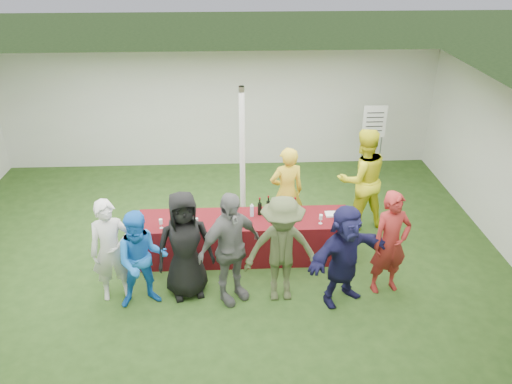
{
  "coord_description": "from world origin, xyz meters",
  "views": [
    {
      "loc": [
        0.35,
        -7.12,
        5.03
      ],
      "look_at": [
        0.7,
        0.09,
        1.25
      ],
      "focal_mm": 35.0,
      "sensor_mm": 36.0,
      "label": 1
    }
  ],
  "objects_px": {
    "staff_back": "(362,179)",
    "customer_4": "(282,250)",
    "wine_list_sign": "(374,128)",
    "staff_pourer": "(287,192)",
    "customer_0": "(111,251)",
    "customer_2": "(185,245)",
    "customer_5": "(344,255)",
    "serving_table": "(244,237)",
    "dump_bucket": "(343,218)",
    "customer_1": "(142,260)",
    "customer_6": "(390,243)",
    "customer_3": "(230,249)"
  },
  "relations": [
    {
      "from": "staff_back",
      "to": "customer_4",
      "type": "bearing_deg",
      "value": 39.08
    },
    {
      "from": "wine_list_sign",
      "to": "staff_pourer",
      "type": "relative_size",
      "value": 1.04
    },
    {
      "from": "customer_0",
      "to": "customer_2",
      "type": "relative_size",
      "value": 0.95
    },
    {
      "from": "staff_back",
      "to": "staff_pourer",
      "type": "bearing_deg",
      "value": -2.17
    },
    {
      "from": "staff_pourer",
      "to": "customer_5",
      "type": "bearing_deg",
      "value": 96.74
    },
    {
      "from": "serving_table",
      "to": "dump_bucket",
      "type": "distance_m",
      "value": 1.71
    },
    {
      "from": "serving_table",
      "to": "customer_4",
      "type": "distance_m",
      "value": 1.34
    },
    {
      "from": "dump_bucket",
      "to": "customer_1",
      "type": "height_order",
      "value": "customer_1"
    },
    {
      "from": "dump_bucket",
      "to": "customer_0",
      "type": "xyz_separation_m",
      "value": [
        -3.62,
        -0.75,
        -0.01
      ]
    },
    {
      "from": "serving_table",
      "to": "staff_pourer",
      "type": "distance_m",
      "value": 1.16
    },
    {
      "from": "customer_5",
      "to": "customer_6",
      "type": "height_order",
      "value": "customer_6"
    },
    {
      "from": "dump_bucket",
      "to": "staff_back",
      "type": "height_order",
      "value": "staff_back"
    },
    {
      "from": "staff_pourer",
      "to": "customer_0",
      "type": "bearing_deg",
      "value": 18.64
    },
    {
      "from": "customer_5",
      "to": "customer_1",
      "type": "bearing_deg",
      "value": 150.49
    },
    {
      "from": "customer_5",
      "to": "customer_6",
      "type": "bearing_deg",
      "value": -12.12
    },
    {
      "from": "customer_1",
      "to": "staff_back",
      "type": "bearing_deg",
      "value": 17.49
    },
    {
      "from": "customer_0",
      "to": "customer_6",
      "type": "xyz_separation_m",
      "value": [
        4.18,
        -0.03,
        0.02
      ]
    },
    {
      "from": "staff_back",
      "to": "customer_1",
      "type": "xyz_separation_m",
      "value": [
        -3.72,
        -2.11,
        -0.19
      ]
    },
    {
      "from": "staff_pourer",
      "to": "customer_2",
      "type": "bearing_deg",
      "value": 31.9
    },
    {
      "from": "dump_bucket",
      "to": "customer_3",
      "type": "xyz_separation_m",
      "value": [
        -1.86,
        -0.9,
        0.07
      ]
    },
    {
      "from": "customer_0",
      "to": "customer_5",
      "type": "relative_size",
      "value": 1.03
    },
    {
      "from": "customer_0",
      "to": "customer_2",
      "type": "distance_m",
      "value": 1.09
    },
    {
      "from": "serving_table",
      "to": "customer_0",
      "type": "xyz_separation_m",
      "value": [
        -2.0,
        -0.97,
        0.46
      ]
    },
    {
      "from": "serving_table",
      "to": "dump_bucket",
      "type": "relative_size",
      "value": 16.9
    },
    {
      "from": "customer_3",
      "to": "dump_bucket",
      "type": "bearing_deg",
      "value": -8.87
    },
    {
      "from": "customer_5",
      "to": "customer_4",
      "type": "bearing_deg",
      "value": 146.01
    },
    {
      "from": "serving_table",
      "to": "customer_3",
      "type": "bearing_deg",
      "value": -101.93
    },
    {
      "from": "dump_bucket",
      "to": "customer_6",
      "type": "height_order",
      "value": "customer_6"
    },
    {
      "from": "dump_bucket",
      "to": "customer_5",
      "type": "distance_m",
      "value": 1.01
    },
    {
      "from": "dump_bucket",
      "to": "customer_3",
      "type": "relative_size",
      "value": 0.12
    },
    {
      "from": "staff_back",
      "to": "customer_3",
      "type": "distance_m",
      "value": 3.19
    },
    {
      "from": "staff_pourer",
      "to": "customer_4",
      "type": "relative_size",
      "value": 1.0
    },
    {
      "from": "customer_0",
      "to": "customer_4",
      "type": "xyz_separation_m",
      "value": [
        2.53,
        -0.16,
        0.04
      ]
    },
    {
      "from": "customer_0",
      "to": "customer_1",
      "type": "distance_m",
      "value": 0.52
    },
    {
      "from": "serving_table",
      "to": "wine_list_sign",
      "type": "xyz_separation_m",
      "value": [
        2.84,
        2.71,
        0.94
      ]
    },
    {
      "from": "serving_table",
      "to": "customer_4",
      "type": "bearing_deg",
      "value": -64.86
    },
    {
      "from": "customer_5",
      "to": "staff_pourer",
      "type": "bearing_deg",
      "value": 80.56
    },
    {
      "from": "staff_back",
      "to": "customer_5",
      "type": "relative_size",
      "value": 1.21
    },
    {
      "from": "wine_list_sign",
      "to": "staff_pourer",
      "type": "height_order",
      "value": "wine_list_sign"
    },
    {
      "from": "staff_back",
      "to": "customer_5",
      "type": "height_order",
      "value": "staff_back"
    },
    {
      "from": "customer_1",
      "to": "customer_4",
      "type": "height_order",
      "value": "customer_4"
    },
    {
      "from": "serving_table",
      "to": "customer_2",
      "type": "height_order",
      "value": "customer_2"
    },
    {
      "from": "staff_back",
      "to": "customer_1",
      "type": "distance_m",
      "value": 4.28
    },
    {
      "from": "serving_table",
      "to": "customer_5",
      "type": "distance_m",
      "value": 1.94
    },
    {
      "from": "customer_3",
      "to": "customer_5",
      "type": "bearing_deg",
      "value": -37.94
    },
    {
      "from": "serving_table",
      "to": "customer_4",
      "type": "xyz_separation_m",
      "value": [
        0.53,
        -1.13,
        0.49
      ]
    },
    {
      "from": "staff_pourer",
      "to": "customer_0",
      "type": "xyz_separation_m",
      "value": [
        -2.78,
        -1.67,
        -0.04
      ]
    },
    {
      "from": "customer_4",
      "to": "customer_6",
      "type": "bearing_deg",
      "value": 3.2
    },
    {
      "from": "serving_table",
      "to": "staff_pourer",
      "type": "bearing_deg",
      "value": 41.62
    },
    {
      "from": "customer_2",
      "to": "staff_back",
      "type": "bearing_deg",
      "value": 17.56
    }
  ]
}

